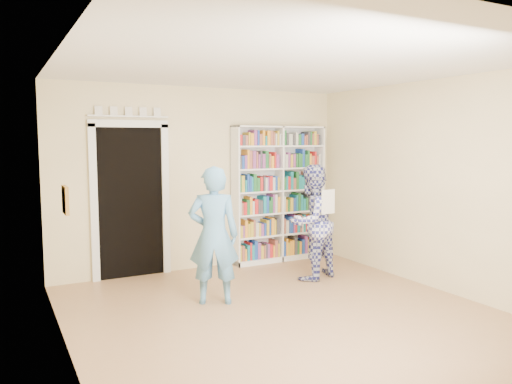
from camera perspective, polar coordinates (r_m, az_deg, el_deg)
floor at (r=5.59m, az=4.01°, el=-14.20°), size 5.00×5.00×0.00m
ceiling at (r=5.31m, az=4.23°, el=14.32°), size 5.00×5.00×0.00m
wall_back at (r=7.51m, az=-6.05°, el=1.53°), size 4.50×0.00×4.50m
wall_left at (r=4.52m, az=-20.87°, el=-1.77°), size 0.00×5.00×5.00m
wall_right at (r=6.75m, az=20.55°, el=0.68°), size 0.00×5.00×5.00m
bookshelf at (r=7.93m, az=2.60°, el=-0.15°), size 1.56×0.29×2.14m
doorway at (r=7.17m, az=-14.15°, el=-0.20°), size 1.10×0.08×2.43m
wall_art at (r=4.71m, az=-20.96°, el=-0.85°), size 0.03×0.25×0.25m
man_blue at (r=5.89m, az=-4.86°, el=-4.95°), size 0.70×0.60×1.63m
man_plaid at (r=6.94m, az=6.36°, el=-3.45°), size 0.91×0.80×1.59m
paper_sheet at (r=6.75m, az=8.24°, el=-1.11°), size 0.23×0.04×0.33m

